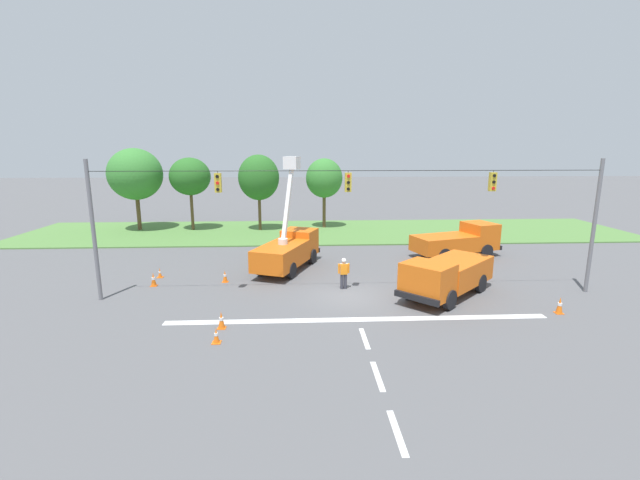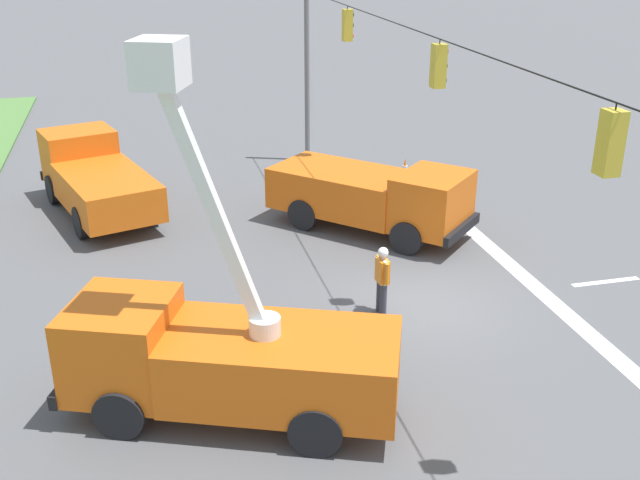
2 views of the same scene
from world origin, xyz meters
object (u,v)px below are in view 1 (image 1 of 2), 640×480
Objects in this scene: traffic_cone_lane_edge_b at (485,266)px; road_worker at (344,272)px; tree_centre at (259,178)px; tree_east at (324,178)px; utility_truck_bucket_lift at (288,248)px; traffic_cone_foreground_right at (225,276)px; utility_truck_support_far at (459,241)px; traffic_cone_mid_left at (560,305)px; traffic_cone_near_bucket at (216,336)px; tree_west at (190,177)px; utility_truck_support_near at (446,275)px; traffic_cone_mid_right at (153,279)px; tree_far_west at (135,174)px; traffic_cone_lane_edge_a at (160,273)px; traffic_cone_foreground_left at (221,320)px.

road_worker is at bearing -161.42° from traffic_cone_lane_edge_b.
tree_centre is 1.06× the size of tree_east.
traffic_cone_foreground_right is at bearing -143.61° from utility_truck_bucket_lift.
utility_truck_support_far is 11.21m from traffic_cone_mid_left.
traffic_cone_near_bucket is at bearing -82.92° from traffic_cone_foreground_right.
tree_west is at bearing 152.92° from utility_truck_support_far.
tree_centre reaches higher than utility_truck_support_near.
utility_truck_support_near reaches higher than traffic_cone_mid_right.
tree_west reaches higher than road_worker.
tree_east is 9.54× the size of traffic_cone_foreground_right.
utility_truck_support_far is (9.12, -11.83, -3.72)m from tree_east.
utility_truck_support_far is 10.48× the size of traffic_cone_near_bucket.
tree_far_west is 19.40m from traffic_cone_mid_right.
utility_truck_bucket_lift reaches higher than utility_truck_support_near.
traffic_cone_lane_edge_a is (-0.17, 1.67, -0.12)m from traffic_cone_mid_right.
traffic_cone_foreground_left is 15.78m from traffic_cone_mid_left.
tree_far_west is at bearing 140.77° from traffic_cone_mid_left.
traffic_cone_mid_right is (-10.78, -17.83, -4.50)m from tree_east.
traffic_cone_foreground_left is at bearing -51.31° from traffic_cone_mid_right.
tree_far_west is 1.08× the size of utility_truck_bucket_lift.
traffic_cone_foreground_right is at bearing -57.02° from tree_far_west.
tree_west is 11.13× the size of traffic_cone_lane_edge_b.
traffic_cone_foreground_right is (-15.95, -5.43, -0.83)m from utility_truck_support_far.
traffic_cone_foreground_left reaches higher than traffic_cone_lane_edge_a.
road_worker reaches higher than traffic_cone_foreground_left.
traffic_cone_lane_edge_a is at bearing 95.76° from traffic_cone_mid_right.
tree_centre is 19.20m from road_worker.
tree_west is 3.91× the size of road_worker.
tree_far_west is 1.12× the size of tree_west.
tree_east is at bearing 1.36° from tree_far_west.
utility_truck_support_far is 9.49× the size of traffic_cone_foreground_right.
tree_west is 16.29m from traffic_cone_lane_edge_a.
tree_centre is 23.32m from traffic_cone_foreground_left.
tree_west is 0.96× the size of utility_truck_bucket_lift.
tree_centre reaches higher than traffic_cone_near_bucket.
tree_centre is at bearing 137.24° from traffic_cone_lane_edge_b.
traffic_cone_near_bucket is (-5.82, -6.58, -0.69)m from road_worker.
utility_truck_support_far is at bearing 95.69° from traffic_cone_lane_edge_b.
traffic_cone_mid_right is at bearing 174.69° from road_worker.
tree_east reaches higher than road_worker.
tree_west is at bearing 124.91° from road_worker.
utility_truck_bucket_lift is 9.05× the size of traffic_cone_mid_right.
traffic_cone_lane_edge_b is (9.50, -15.64, -4.60)m from tree_east.
road_worker is (-5.29, 1.43, -0.18)m from utility_truck_support_near.
utility_truck_support_near is at bearing -33.94° from utility_truck_bucket_lift.
traffic_cone_mid_left is at bearing 3.55° from traffic_cone_foreground_left.
traffic_cone_near_bucket is 18.17m from traffic_cone_lane_edge_b.
utility_truck_support_far is 3.83× the size of road_worker.
tree_east is 10.97× the size of traffic_cone_lane_edge_b.
tree_far_west is 5.13m from tree_west.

